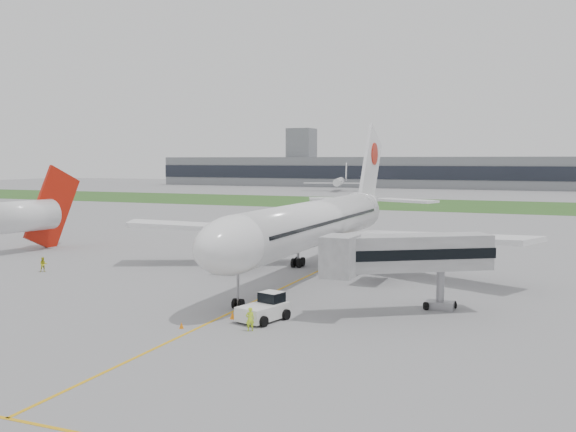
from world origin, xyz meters
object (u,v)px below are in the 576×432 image
at_px(jet_bridge, 401,254).
at_px(pushback_tug, 265,308).
at_px(ground_crew_near, 250,319).
at_px(airliner, 318,222).
at_px(neighbor_aircraft, 28,215).

bearing_deg(jet_bridge, pushback_tug, -177.75).
bearing_deg(ground_crew_near, jet_bridge, -170.10).
xyz_separation_m(pushback_tug, jet_bridge, (9.33, 6.44, 3.93)).
bearing_deg(jet_bridge, airliner, 96.82).
relative_size(pushback_tug, ground_crew_near, 2.60).
bearing_deg(pushback_tug, jet_bridge, 49.87).
distance_m(pushback_tug, jet_bridge, 12.00).
bearing_deg(neighbor_aircraft, ground_crew_near, -20.85).
xyz_separation_m(pushback_tug, ground_crew_near, (0.29, -3.37, -0.09)).
relative_size(jet_bridge, ground_crew_near, 7.40).
height_order(jet_bridge, neighbor_aircraft, neighbor_aircraft).
distance_m(airliner, pushback_tug, 23.17).
xyz_separation_m(airliner, neighbor_aircraft, (-42.85, 0.40, -0.68)).
height_order(pushback_tug, neighbor_aircraft, neighbor_aircraft).
distance_m(airliner, neighbor_aircraft, 42.86).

